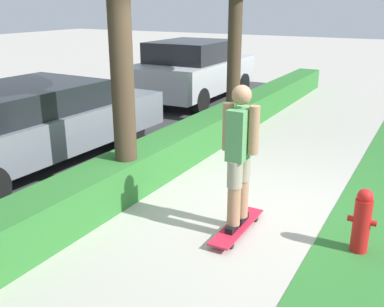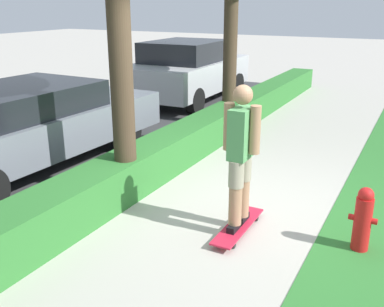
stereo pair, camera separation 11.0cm
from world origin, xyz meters
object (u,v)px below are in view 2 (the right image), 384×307
parked_car_middle (21,125)px  skater_person (241,154)px  fire_hydrant (363,219)px  skateboard (238,226)px  parked_car_rear (187,70)px

parked_car_middle → skater_person: bearing=-94.1°
fire_hydrant → skateboard: bearing=100.4°
parked_car_middle → fire_hydrant: parked_car_middle is taller
skateboard → skater_person: bearing=166.0°
skater_person → parked_car_middle: bearing=84.0°
parked_car_rear → fire_hydrant: 7.85m
skateboard → fire_hydrant: bearing=-79.6°
skateboard → skater_person: 0.87m
skateboard → fire_hydrant: fire_hydrant is taller
parked_car_middle → fire_hydrant: bearing=-89.9°
skater_person → fire_hydrant: (0.23, -1.28, -0.58)m
skater_person → parked_car_rear: 7.25m
skater_person → skateboard: bearing=-14.0°
skater_person → parked_car_middle: (0.39, 3.76, -0.23)m
skateboard → parked_car_rear: 7.29m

